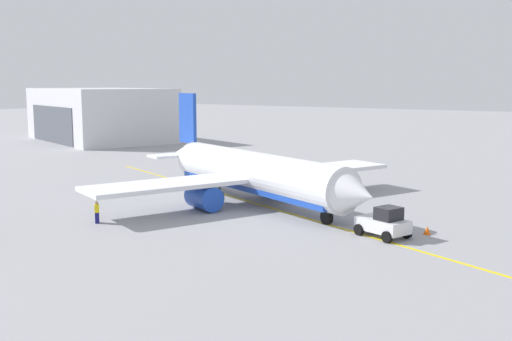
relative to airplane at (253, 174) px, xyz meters
name	(u,v)px	position (x,y,z in m)	size (l,w,h in m)	color
ground_plane	(256,204)	(0.46, -0.18, -2.64)	(400.00, 400.00, 0.00)	#939399
airplane	(253,174)	(0.00, 0.00, 0.00)	(29.12, 29.87, 9.64)	white
pushback_tug	(384,223)	(14.49, -4.81, -1.63)	(4.06, 3.29, 2.20)	silver
refueling_worker	(97,213)	(-5.35, -13.29, -1.81)	(0.63, 0.61, 1.71)	navy
safety_cone_nose	(427,230)	(16.76, -2.37, -2.34)	(0.53, 0.53, 0.59)	#F2590F
distant_hangar	(100,115)	(-57.77, 32.93, 2.22)	(33.21, 26.38, 9.72)	silver
taxi_line_marking	(256,204)	(0.46, -0.18, -2.63)	(60.22, 0.30, 0.01)	yellow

